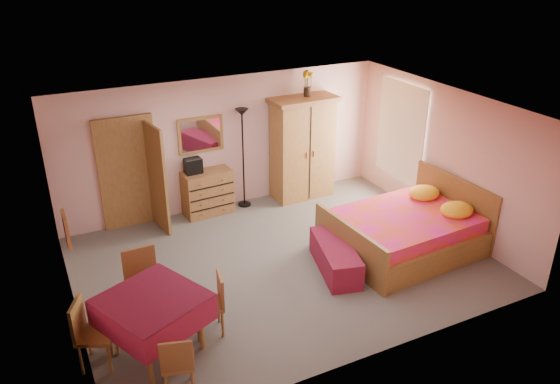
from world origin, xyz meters
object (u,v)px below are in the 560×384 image
wall_mirror (201,135)px  chair_north (145,287)px  floor_lamp (243,159)px  bench (335,257)px  bed (405,221)px  chair_east (208,304)px  wardrobe (303,148)px  chair_west (96,334)px  chest_of_drawers (208,192)px  stereo (193,166)px  chair_south (178,361)px  sunflower_vase (307,83)px  dining_table (155,325)px

wall_mirror → chair_north: (-1.87, -2.94, -1.04)m
floor_lamp → bench: size_ratio=1.46×
bed → chair_east: bed is taller
wardrobe → chair_east: wardrobe is taller
wall_mirror → chair_west: bearing=-127.6°
chair_west → chair_east: size_ratio=1.07×
wall_mirror → chair_west: wall_mirror is taller
chair_east → wardrobe: bearing=-32.9°
chest_of_drawers → stereo: bearing=167.9°
chest_of_drawers → stereo: stereo is taller
chair_north → chair_east: 0.95m
wall_mirror → bench: bearing=-70.8°
bed → chair_east: size_ratio=2.72×
bed → chair_east: 3.76m
wardrobe → bed: wardrobe is taller
wardrobe → chair_south: wardrobe is taller
wall_mirror → wardrobe: 2.11m
bench → chair_south: bearing=-155.1°
wardrobe → sunflower_vase: sunflower_vase is taller
stereo → bed: 4.00m
sunflower_vase → bed: size_ratio=0.21×
wall_mirror → dining_table: 4.32m
dining_table → chair_west: (-0.70, 0.08, 0.06)m
chair_west → chair_east: (1.44, -0.00, -0.03)m
bed → chair_west: bearing=-177.0°
wall_mirror → bed: 4.06m
chest_of_drawers → bench: chest_of_drawers is taller
bench → dining_table: size_ratio=1.20×
wall_mirror → bench: 3.52m
wall_mirror → stereo: (-0.24, -0.17, -0.53)m
chair_west → wardrobe: bearing=149.8°
wall_mirror → chair_south: size_ratio=1.07×
bed → chair_west: 5.19m
sunflower_vase → chair_south: size_ratio=0.61×
bed → chair_north: size_ratio=2.35×
floor_lamp → wardrobe: (1.26, -0.11, 0.05)m
bed → bench: bearing=177.5°
floor_lamp → chair_west: bearing=-135.0°
dining_table → chair_south: (0.07, -0.77, -0.00)m
chair_east → floor_lamp: bearing=-18.6°
wall_mirror → sunflower_vase: (2.13, -0.26, 0.80)m
stereo → chair_north: stereo is taller
bench → chair_east: chair_east is taller
chest_of_drawers → bed: size_ratio=0.39×
bench → sunflower_vase: bearing=70.8°
chest_of_drawers → stereo: (-0.24, 0.04, 0.58)m
sunflower_vase → bench: (-0.97, -2.79, -2.13)m
sunflower_vase → dining_table: bearing=-139.9°
chest_of_drawers → wardrobe: 2.12m
floor_lamp → dining_table: bearing=-127.8°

